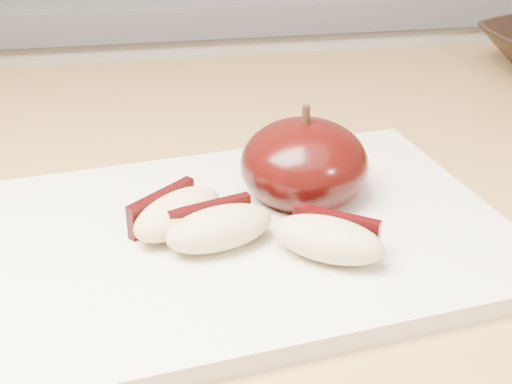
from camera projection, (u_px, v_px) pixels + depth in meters
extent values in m
cube|color=silver|center=(201.00, 224.00, 1.37)|extent=(2.40, 0.60, 0.90)
cube|color=#9B7543|center=(273.00, 202.00, 0.56)|extent=(1.64, 0.64, 0.04)
cube|color=silver|center=(256.00, 234.00, 0.47)|extent=(0.35, 0.28, 0.01)
ellipsoid|color=black|center=(304.00, 165.00, 0.49)|extent=(0.10, 0.10, 0.06)
cylinder|color=black|center=(306.00, 115.00, 0.48)|extent=(0.01, 0.01, 0.01)
ellipsoid|color=tan|center=(178.00, 214.00, 0.45)|extent=(0.07, 0.07, 0.03)
cube|color=black|center=(162.00, 208.00, 0.46)|extent=(0.05, 0.04, 0.02)
ellipsoid|color=tan|center=(220.00, 228.00, 0.44)|extent=(0.08, 0.05, 0.03)
cube|color=black|center=(210.00, 219.00, 0.45)|extent=(0.05, 0.02, 0.02)
ellipsoid|color=tan|center=(328.00, 239.00, 0.43)|extent=(0.08, 0.07, 0.03)
cube|color=black|center=(336.00, 229.00, 0.44)|extent=(0.05, 0.04, 0.02)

